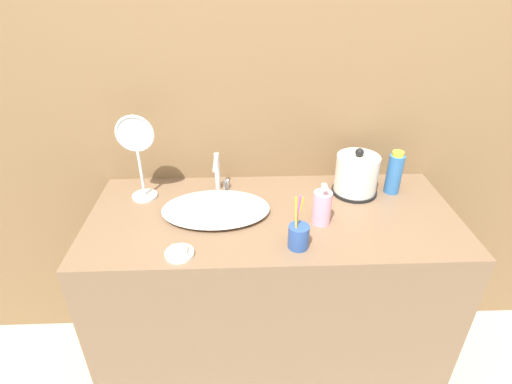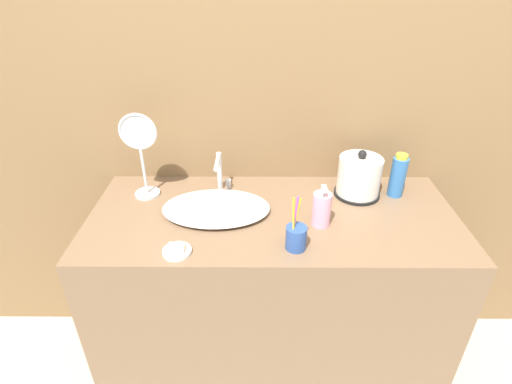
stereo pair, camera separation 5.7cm
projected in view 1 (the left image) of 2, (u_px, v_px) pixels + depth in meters
wall_back at (269, 90)px, 1.62m from camera, size 6.00×0.04×2.60m
vanity_counter at (271, 299)px, 1.77m from camera, size 1.42×0.61×0.91m
sink_basin at (216, 209)px, 1.54m from camera, size 0.42×0.28×0.04m
faucet at (218, 171)px, 1.65m from camera, size 0.06×0.14×0.16m
electric_kettle at (356, 176)px, 1.64m from camera, size 0.19×0.19×0.20m
toothbrush_cup at (299, 236)px, 1.34m from camera, size 0.07×0.07×0.19m
lotion_bottle at (322, 207)px, 1.46m from camera, size 0.07×0.07×0.17m
shampoo_bottle at (394, 173)px, 1.64m from camera, size 0.06×0.06×0.19m
soap_dish at (179, 252)px, 1.32m from camera, size 0.10×0.10×0.03m
vanity_mirror at (138, 151)px, 1.54m from camera, size 0.15×0.10×0.35m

